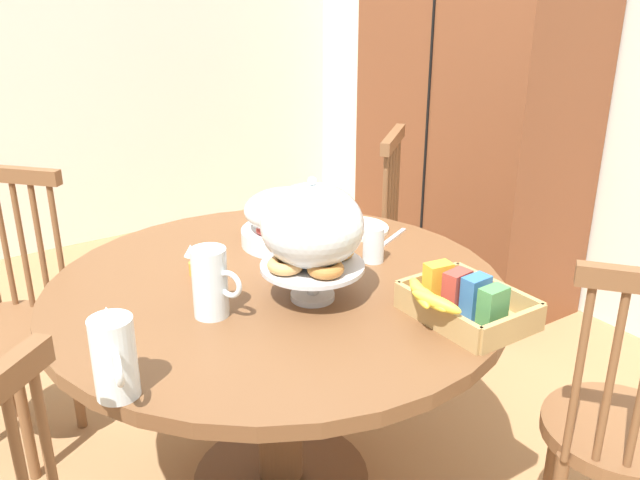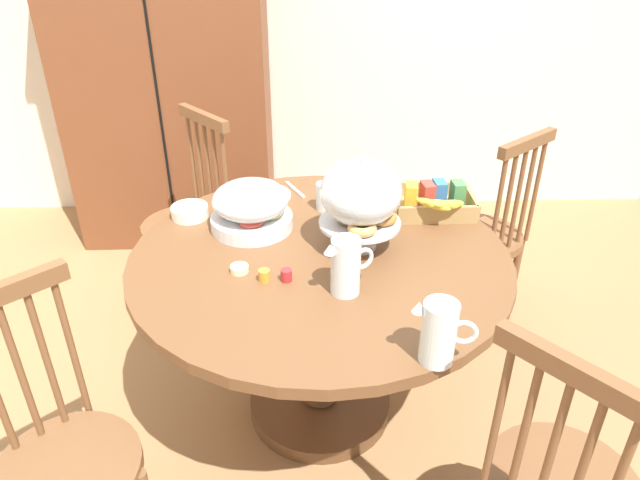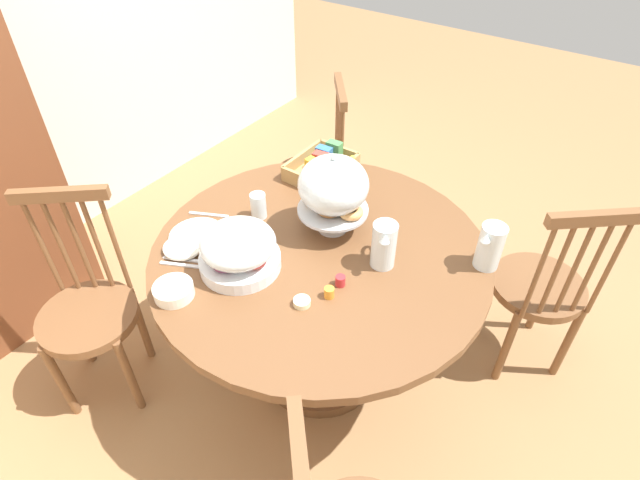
% 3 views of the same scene
% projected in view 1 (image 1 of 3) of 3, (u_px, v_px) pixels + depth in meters
% --- Properties ---
extents(ground_plane, '(10.00, 10.00, 0.00)m').
position_uv_depth(ground_plane, '(279.00, 460.00, 2.34)').
color(ground_plane, '#997047').
extents(wall_left, '(0.06, 4.32, 2.60)m').
position_uv_depth(wall_left, '(113.00, 19.00, 3.92)').
color(wall_left, silver).
rests_on(wall_left, ground_plane).
extents(wooden_armoire, '(1.18, 0.60, 1.96)m').
position_uv_depth(wooden_armoire, '(472.00, 100.00, 3.27)').
color(wooden_armoire, brown).
rests_on(wooden_armoire, ground_plane).
extents(dining_table, '(1.31, 1.31, 0.74)m').
position_uv_depth(dining_table, '(278.00, 342.00, 2.01)').
color(dining_table, brown).
rests_on(dining_table, ground_plane).
extents(windsor_chair_by_cabinet, '(0.47, 0.47, 0.97)m').
position_uv_depth(windsor_chair_by_cabinet, '(621.00, 437.00, 1.75)').
color(windsor_chair_by_cabinet, brown).
rests_on(windsor_chair_by_cabinet, ground_plane).
extents(windsor_chair_facing_door, '(0.47, 0.47, 0.97)m').
position_uv_depth(windsor_chair_facing_door, '(357.00, 252.00, 2.89)').
color(windsor_chair_facing_door, brown).
rests_on(windsor_chair_facing_door, ground_plane).
extents(windsor_chair_far_side, '(0.47, 0.47, 0.97)m').
position_uv_depth(windsor_chair_far_side, '(9.00, 328.00, 2.28)').
color(windsor_chair_far_side, brown).
rests_on(windsor_chair_far_side, ground_plane).
extents(pastry_stand_with_dome, '(0.28, 0.28, 0.34)m').
position_uv_depth(pastry_stand_with_dome, '(312.00, 231.00, 1.77)').
color(pastry_stand_with_dome, silver).
rests_on(pastry_stand_with_dome, dining_table).
extents(fruit_platter_covered, '(0.30, 0.30, 0.18)m').
position_uv_depth(fruit_platter_covered, '(287.00, 218.00, 2.19)').
color(fruit_platter_covered, silver).
rests_on(fruit_platter_covered, dining_table).
extents(orange_juice_pitcher, '(0.17, 0.09, 0.18)m').
position_uv_depth(orange_juice_pitcher, '(115.00, 361.00, 1.40)').
color(orange_juice_pitcher, silver).
rests_on(orange_juice_pitcher, dining_table).
extents(milk_pitcher, '(0.16, 0.10, 0.18)m').
position_uv_depth(milk_pitcher, '(210.00, 285.00, 1.73)').
color(milk_pitcher, silver).
rests_on(milk_pitcher, dining_table).
extents(cereal_basket, '(0.32, 0.30, 0.12)m').
position_uv_depth(cereal_basket, '(462.00, 302.00, 1.72)').
color(cereal_basket, tan).
rests_on(cereal_basket, dining_table).
extents(china_plate_large, '(0.22, 0.22, 0.01)m').
position_uv_depth(china_plate_large, '(356.00, 228.00, 2.33)').
color(china_plate_large, white).
rests_on(china_plate_large, dining_table).
extents(china_plate_small, '(0.15, 0.15, 0.01)m').
position_uv_depth(china_plate_small, '(338.00, 219.00, 2.38)').
color(china_plate_small, white).
rests_on(china_plate_small, china_plate_large).
extents(cereal_bowl, '(0.14, 0.14, 0.04)m').
position_uv_depth(cereal_bowl, '(274.00, 211.00, 2.45)').
color(cereal_bowl, white).
rests_on(cereal_bowl, dining_table).
extents(drinking_glass, '(0.06, 0.06, 0.11)m').
position_uv_depth(drinking_glass, '(373.00, 244.00, 2.06)').
color(drinking_glass, silver).
rests_on(drinking_glass, dining_table).
extents(butter_dish, '(0.06, 0.06, 0.02)m').
position_uv_depth(butter_dish, '(201.00, 258.00, 2.08)').
color(butter_dish, beige).
rests_on(butter_dish, dining_table).
extents(jam_jar_strawberry, '(0.04, 0.04, 0.04)m').
position_uv_depth(jam_jar_strawberry, '(205.00, 277.00, 1.93)').
color(jam_jar_strawberry, '#B7282D').
rests_on(jam_jar_strawberry, dining_table).
extents(jam_jar_apricot, '(0.04, 0.04, 0.04)m').
position_uv_depth(jam_jar_apricot, '(195.00, 269.00, 1.98)').
color(jam_jar_apricot, orange).
rests_on(jam_jar_apricot, dining_table).
extents(table_knife, '(0.09, 0.16, 0.01)m').
position_uv_depth(table_knife, '(321.00, 222.00, 2.39)').
color(table_knife, silver).
rests_on(table_knife, dining_table).
extents(dinner_fork, '(0.09, 0.16, 0.01)m').
position_uv_depth(dinner_fork, '(314.00, 221.00, 2.41)').
color(dinner_fork, silver).
rests_on(dinner_fork, dining_table).
extents(soup_spoon, '(0.09, 0.16, 0.01)m').
position_uv_depth(soup_spoon, '(394.00, 237.00, 2.26)').
color(soup_spoon, silver).
rests_on(soup_spoon, dining_table).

